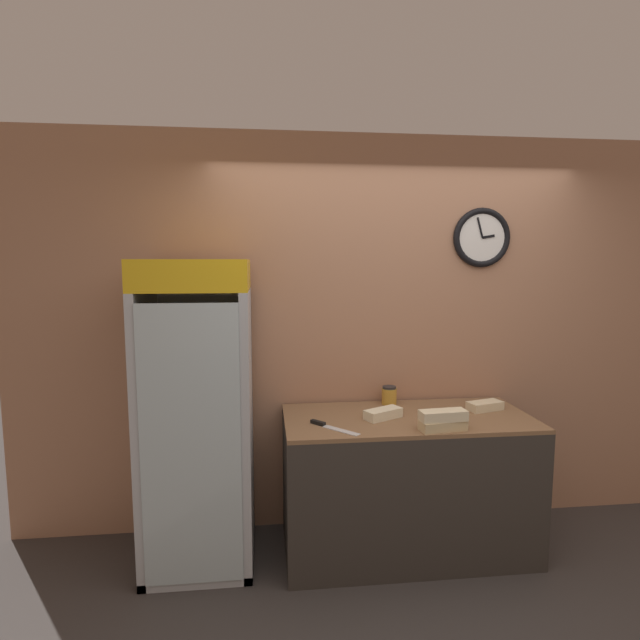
{
  "coord_description": "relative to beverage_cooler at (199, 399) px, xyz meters",
  "views": [
    {
      "loc": [
        -0.89,
        -2.07,
        1.86
      ],
      "look_at": [
        -0.55,
        0.94,
        1.5
      ],
      "focal_mm": 28.0,
      "sensor_mm": 36.0,
      "label": 1
    }
  ],
  "objects": [
    {
      "name": "sandwich_flat_right",
      "position": [
        1.84,
        -0.01,
        -0.1
      ],
      "size": [
        0.25,
        0.17,
        0.06
      ],
      "color": "beige",
      "rests_on": "prep_counter"
    },
    {
      "name": "beverage_cooler",
      "position": [
        0.0,
        0.0,
        0.0
      ],
      "size": [
        0.64,
        0.65,
        1.87
      ],
      "color": "#B2B7BC",
      "rests_on": "ground_plane"
    },
    {
      "name": "sandwich_flat_left",
      "position": [
        1.14,
        -0.1,
        -0.1
      ],
      "size": [
        0.26,
        0.2,
        0.06
      ],
      "color": "beige",
      "rests_on": "prep_counter"
    },
    {
      "name": "chefs_knife",
      "position": [
        0.77,
        -0.23,
        -0.12
      ],
      "size": [
        0.27,
        0.27,
        0.02
      ],
      "color": "silver",
      "rests_on": "prep_counter"
    },
    {
      "name": "sandwich_stack_bottom",
      "position": [
        1.43,
        -0.36,
        -0.1
      ],
      "size": [
        0.28,
        0.14,
        0.06
      ],
      "color": "tan",
      "rests_on": "prep_counter"
    },
    {
      "name": "condiment_jar",
      "position": [
        1.25,
        0.2,
        -0.07
      ],
      "size": [
        0.1,
        0.1,
        0.12
      ],
      "color": "gold",
      "rests_on": "prep_counter"
    },
    {
      "name": "sandwich_stack_middle",
      "position": [
        1.43,
        -0.36,
        -0.04
      ],
      "size": [
        0.28,
        0.12,
        0.06
      ],
      "color": "beige",
      "rests_on": "sandwich_stack_bottom"
    },
    {
      "name": "wall_back",
      "position": [
        1.31,
        0.33,
        0.34
      ],
      "size": [
        5.2,
        0.1,
        2.7
      ],
      "color": "#AD7A5B",
      "rests_on": "ground_plane"
    },
    {
      "name": "prep_counter",
      "position": [
        1.3,
        -0.08,
        -0.57
      ],
      "size": [
        1.56,
        0.71,
        0.88
      ],
      "color": "#332D28",
      "rests_on": "ground_plane"
    }
  ]
}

